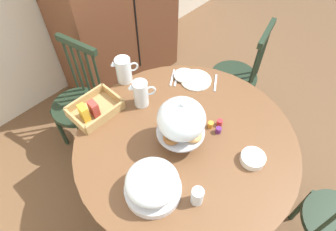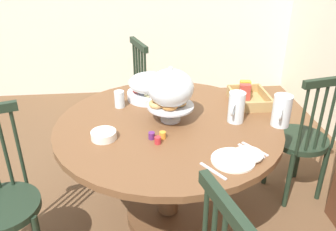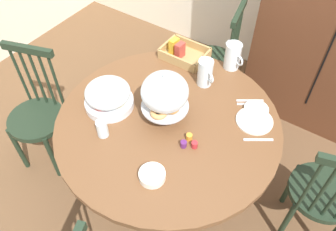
{
  "view_description": "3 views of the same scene",
  "coord_description": "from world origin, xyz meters",
  "px_view_note": "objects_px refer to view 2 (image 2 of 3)",
  "views": [
    {
      "loc": [
        -0.92,
        -0.48,
        2.16
      ],
      "look_at": [
        -0.14,
        0.27,
        0.84
      ],
      "focal_mm": 30.48,
      "sensor_mm": 36.0,
      "label": 1
    },
    {
      "loc": [
        1.71,
        -0.06,
        1.74
      ],
      "look_at": [
        -0.14,
        0.12,
        0.79
      ],
      "focal_mm": 37.72,
      "sensor_mm": 36.0,
      "label": 2
    },
    {
      "loc": [
        0.6,
        -0.99,
        2.29
      ],
      "look_at": [
        -0.14,
        0.12,
        0.79
      ],
      "focal_mm": 36.52,
      "sensor_mm": 36.0,
      "label": 3
    }
  ],
  "objects_px": {
    "dining_table": "(168,149)",
    "drinking_glass": "(119,99)",
    "cereal_basket": "(248,97)",
    "china_plate_small": "(248,154)",
    "china_plate_large": "(233,160)",
    "fruit_platter_covered": "(149,87)",
    "orange_juice_pitcher": "(236,108)",
    "pastry_stand_with_dome": "(170,90)",
    "cereal_bowl": "(104,135)",
    "windsor_chair_near_window": "(126,103)",
    "windsor_chair_by_cabinet": "(2,204)",
    "milk_pitcher": "(281,112)",
    "windsor_chair_far_side": "(301,141)"
  },
  "relations": [
    {
      "from": "milk_pitcher",
      "to": "windsor_chair_by_cabinet",
      "type": "bearing_deg",
      "value": -82.16
    },
    {
      "from": "dining_table",
      "to": "china_plate_small",
      "type": "xyz_separation_m",
      "value": [
        0.4,
        0.37,
        0.2
      ]
    },
    {
      "from": "orange_juice_pitcher",
      "to": "china_plate_large",
      "type": "distance_m",
      "value": 0.44
    },
    {
      "from": "china_plate_large",
      "to": "cereal_bowl",
      "type": "distance_m",
      "value": 0.71
    },
    {
      "from": "dining_table",
      "to": "drinking_glass",
      "type": "distance_m",
      "value": 0.45
    },
    {
      "from": "cereal_bowl",
      "to": "drinking_glass",
      "type": "distance_m",
      "value": 0.41
    },
    {
      "from": "pastry_stand_with_dome",
      "to": "china_plate_large",
      "type": "xyz_separation_m",
      "value": [
        0.46,
        0.27,
        -0.19
      ]
    },
    {
      "from": "dining_table",
      "to": "drinking_glass",
      "type": "xyz_separation_m",
      "value": [
        -0.25,
        -0.29,
        0.24
      ]
    },
    {
      "from": "windsor_chair_near_window",
      "to": "windsor_chair_by_cabinet",
      "type": "bearing_deg",
      "value": -27.7
    },
    {
      "from": "china_plate_large",
      "to": "drinking_glass",
      "type": "xyz_separation_m",
      "value": [
        -0.68,
        -0.58,
        0.05
      ]
    },
    {
      "from": "dining_table",
      "to": "china_plate_large",
      "type": "height_order",
      "value": "china_plate_large"
    },
    {
      "from": "dining_table",
      "to": "milk_pitcher",
      "type": "xyz_separation_m",
      "value": [
        0.09,
        0.66,
        0.27
      ]
    },
    {
      "from": "fruit_platter_covered",
      "to": "orange_juice_pitcher",
      "type": "bearing_deg",
      "value": 52.25
    },
    {
      "from": "dining_table",
      "to": "cereal_basket",
      "type": "height_order",
      "value": "cereal_basket"
    },
    {
      "from": "china_plate_large",
      "to": "pastry_stand_with_dome",
      "type": "bearing_deg",
      "value": -150.17
    },
    {
      "from": "orange_juice_pitcher",
      "to": "cereal_basket",
      "type": "bearing_deg",
      "value": 149.3
    },
    {
      "from": "windsor_chair_near_window",
      "to": "cereal_basket",
      "type": "bearing_deg",
      "value": 50.88
    },
    {
      "from": "orange_juice_pitcher",
      "to": "cereal_basket",
      "type": "distance_m",
      "value": 0.32
    },
    {
      "from": "cereal_bowl",
      "to": "drinking_glass",
      "type": "bearing_deg",
      "value": 169.08
    },
    {
      "from": "cereal_basket",
      "to": "china_plate_small",
      "type": "distance_m",
      "value": 0.68
    },
    {
      "from": "windsor_chair_near_window",
      "to": "china_plate_small",
      "type": "height_order",
      "value": "windsor_chair_near_window"
    },
    {
      "from": "drinking_glass",
      "to": "windsor_chair_far_side",
      "type": "bearing_deg",
      "value": 86.52
    },
    {
      "from": "dining_table",
      "to": "windsor_chair_near_window",
      "type": "relative_size",
      "value": 1.38
    },
    {
      "from": "pastry_stand_with_dome",
      "to": "drinking_glass",
      "type": "xyz_separation_m",
      "value": [
        -0.22,
        -0.31,
        -0.14
      ]
    },
    {
      "from": "cereal_basket",
      "to": "china_plate_large",
      "type": "relative_size",
      "value": 1.44
    },
    {
      "from": "milk_pitcher",
      "to": "china_plate_large",
      "type": "height_order",
      "value": "milk_pitcher"
    },
    {
      "from": "windsor_chair_by_cabinet",
      "to": "china_plate_small",
      "type": "bearing_deg",
      "value": 85.69
    },
    {
      "from": "china_plate_small",
      "to": "cereal_bowl",
      "type": "xyz_separation_m",
      "value": [
        -0.25,
        -0.74,
        0.01
      ]
    },
    {
      "from": "orange_juice_pitcher",
      "to": "windsor_chair_near_window",
      "type": "bearing_deg",
      "value": -144.4
    },
    {
      "from": "windsor_chair_far_side",
      "to": "cereal_bowl",
      "type": "relative_size",
      "value": 6.96
    },
    {
      "from": "milk_pitcher",
      "to": "drinking_glass",
      "type": "relative_size",
      "value": 1.71
    },
    {
      "from": "china_plate_large",
      "to": "cereal_bowl",
      "type": "xyz_separation_m",
      "value": [
        -0.28,
        -0.65,
        0.02
      ]
    },
    {
      "from": "dining_table",
      "to": "windsor_chair_far_side",
      "type": "distance_m",
      "value": 0.98
    },
    {
      "from": "orange_juice_pitcher",
      "to": "drinking_glass",
      "type": "xyz_separation_m",
      "value": [
        -0.27,
        -0.7,
        -0.03
      ]
    },
    {
      "from": "orange_juice_pitcher",
      "to": "cereal_bowl",
      "type": "distance_m",
      "value": 0.79
    },
    {
      "from": "dining_table",
      "to": "drinking_glass",
      "type": "height_order",
      "value": "drinking_glass"
    },
    {
      "from": "pastry_stand_with_dome",
      "to": "china_plate_small",
      "type": "height_order",
      "value": "pastry_stand_with_dome"
    },
    {
      "from": "dining_table",
      "to": "china_plate_small",
      "type": "height_order",
      "value": "china_plate_small"
    },
    {
      "from": "windsor_chair_near_window",
      "to": "china_plate_small",
      "type": "bearing_deg",
      "value": 25.74
    },
    {
      "from": "pastry_stand_with_dome",
      "to": "cereal_bowl",
      "type": "xyz_separation_m",
      "value": [
        0.18,
        -0.39,
        -0.17
      ]
    },
    {
      "from": "dining_table",
      "to": "windsor_chair_near_window",
      "type": "bearing_deg",
      "value": -163.58
    },
    {
      "from": "china_plate_large",
      "to": "drinking_glass",
      "type": "height_order",
      "value": "drinking_glass"
    },
    {
      "from": "windsor_chair_by_cabinet",
      "to": "cereal_basket",
      "type": "relative_size",
      "value": 3.09
    },
    {
      "from": "windsor_chair_far_side",
      "to": "cereal_basket",
      "type": "distance_m",
      "value": 0.51
    },
    {
      "from": "windsor_chair_far_side",
      "to": "milk_pitcher",
      "type": "distance_m",
      "value": 0.55
    },
    {
      "from": "cereal_bowl",
      "to": "milk_pitcher",
      "type": "bearing_deg",
      "value": 93.43
    },
    {
      "from": "windsor_chair_by_cabinet",
      "to": "drinking_glass",
      "type": "xyz_separation_m",
      "value": [
        -0.56,
        0.63,
        0.34
      ]
    },
    {
      "from": "dining_table",
      "to": "fruit_platter_covered",
      "type": "height_order",
      "value": "fruit_platter_covered"
    },
    {
      "from": "cereal_basket",
      "to": "cereal_bowl",
      "type": "height_order",
      "value": "cereal_basket"
    },
    {
      "from": "windsor_chair_by_cabinet",
      "to": "cereal_bowl",
      "type": "xyz_separation_m",
      "value": [
        -0.16,
        0.56,
        0.31
      ]
    }
  ]
}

